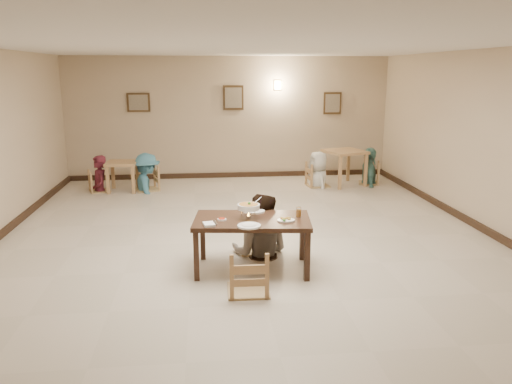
{
  "coord_description": "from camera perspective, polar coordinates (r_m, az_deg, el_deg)",
  "views": [
    {
      "loc": [
        -0.68,
        -7.5,
        2.63
      ],
      "look_at": [
        0.08,
        -0.42,
        0.9
      ],
      "focal_mm": 35.0,
      "sensor_mm": 36.0,
      "label": 1
    }
  ],
  "objects": [
    {
      "name": "napkin_cutlery",
      "position": [
        6.38,
        -5.37,
        -3.69
      ],
      "size": [
        0.19,
        0.28,
        0.03
      ],
      "color": "white",
      "rests_on": "main_table"
    },
    {
      "name": "chair_near",
      "position": [
        6.04,
        -0.91,
        -6.71
      ],
      "size": [
        0.5,
        0.5,
        1.07
      ],
      "rotation": [
        0.0,
        0.0,
        3.11
      ],
      "color": "tan",
      "rests_on": "floor"
    },
    {
      "name": "baseboard_right",
      "position": [
        9.19,
        24.64,
        -3.9
      ],
      "size": [
        0.06,
        10.0,
        0.12
      ],
      "primitive_type": "cube",
      "color": "black",
      "rests_on": "floor"
    },
    {
      "name": "chair_far",
      "position": [
        7.39,
        0.1,
        -3.43
      ],
      "size": [
        0.44,
        0.44,
        0.93
      ],
      "rotation": [
        0.0,
        0.0,
        -0.11
      ],
      "color": "tan",
      "rests_on": "floor"
    },
    {
      "name": "bg_diner_d",
      "position": [
        12.16,
        12.96,
        4.96
      ],
      "size": [
        0.61,
        1.09,
        1.75
      ],
      "primitive_type": "imported",
      "rotation": [
        0.0,
        0.0,
        1.38
      ],
      "color": "slate",
      "rests_on": "floor"
    },
    {
      "name": "picture_c",
      "position": [
        12.9,
        8.73,
        10.0
      ],
      "size": [
        0.45,
        0.04,
        0.55
      ],
      "color": "#372513",
      "rests_on": "wall_back"
    },
    {
      "name": "floor",
      "position": [
        7.97,
        -0.9,
        -5.64
      ],
      "size": [
        10.0,
        10.0,
        0.0
      ],
      "primitive_type": "plane",
      "color": "#C3B3A0",
      "rests_on": "ground"
    },
    {
      "name": "bg_chair_rr",
      "position": [
        12.22,
        12.87,
        3.21
      ],
      "size": [
        0.47,
        0.47,
        0.99
      ],
      "rotation": [
        0.0,
        0.0,
        -1.87
      ],
      "color": "tan",
      "rests_on": "floor"
    },
    {
      "name": "wall_right",
      "position": [
        8.91,
        25.72,
        4.99
      ],
      "size": [
        0.0,
        10.0,
        10.0
      ],
      "primitive_type": "plane",
      "rotation": [
        1.57,
        0.0,
        -1.57
      ],
      "color": "tan",
      "rests_on": "floor"
    },
    {
      "name": "bg_table_right",
      "position": [
        11.92,
        10.11,
        4.03
      ],
      "size": [
        1.05,
        1.05,
        0.83
      ],
      "rotation": [
        0.0,
        0.0,
        0.32
      ],
      "color": "tan",
      "rests_on": "floor"
    },
    {
      "name": "main_table",
      "position": [
        6.67,
        -0.46,
        -3.72
      ],
      "size": [
        1.63,
        1.04,
        0.72
      ],
      "rotation": [
        0.0,
        0.0,
        -0.11
      ],
      "color": "#372116",
      "rests_on": "floor"
    },
    {
      "name": "baseboard_back",
      "position": [
        12.75,
        -2.96,
        1.97
      ],
      "size": [
        8.0,
        0.06,
        0.12
      ],
      "primitive_type": "cube",
      "color": "black",
      "rests_on": "floor"
    },
    {
      "name": "wall_back",
      "position": [
        12.57,
        -3.05,
        8.44
      ],
      "size": [
        10.0,
        0.0,
        10.0
      ],
      "primitive_type": "plane",
      "rotation": [
        1.57,
        0.0,
        0.0
      ],
      "color": "tan",
      "rests_on": "floor"
    },
    {
      "name": "drink_glass",
      "position": [
        6.74,
        4.9,
        -2.32
      ],
      "size": [
        0.07,
        0.07,
        0.13
      ],
      "color": "white",
      "rests_on": "main_table"
    },
    {
      "name": "bg_diner_c",
      "position": [
        11.69,
        7.18,
        4.62
      ],
      "size": [
        0.64,
        0.87,
        1.65
      ],
      "primitive_type": "imported",
      "rotation": [
        0.0,
        0.0,
        4.87
      ],
      "color": "silver",
      "rests_on": "floor"
    },
    {
      "name": "ceiling",
      "position": [
        7.54,
        -0.99,
        16.44
      ],
      "size": [
        10.0,
        10.0,
        0.0
      ],
      "primitive_type": "plane",
      "color": "silver",
      "rests_on": "wall_back"
    },
    {
      "name": "picture_b",
      "position": [
        12.49,
        -2.6,
        10.71
      ],
      "size": [
        0.5,
        0.04,
        0.6
      ],
      "color": "#372513",
      "rests_on": "wall_back"
    },
    {
      "name": "fried_plate",
      "position": [
        6.55,
        3.44,
        -3.2
      ],
      "size": [
        0.23,
        0.23,
        0.05
      ],
      "color": "white",
      "rests_on": "main_table"
    },
    {
      "name": "curry_warmer",
      "position": [
        6.63,
        -0.85,
        -1.7
      ],
      "size": [
        0.33,
        0.3,
        0.27
      ],
      "color": "silver",
      "rests_on": "main_table"
    },
    {
      "name": "bg_chair_ll",
      "position": [
        11.68,
        -17.54,
        2.25
      ],
      "size": [
        0.43,
        0.43,
        0.91
      ],
      "rotation": [
        0.0,
        0.0,
        1.91
      ],
      "color": "tan",
      "rests_on": "floor"
    },
    {
      "name": "bg_diner_a",
      "position": [
        11.62,
        -17.66,
        3.98
      ],
      "size": [
        0.58,
        0.7,
        1.63
      ],
      "primitive_type": "imported",
      "rotation": [
        0.0,
        0.0,
        5.09
      ],
      "color": "#541926",
      "rests_on": "floor"
    },
    {
      "name": "chili_dish",
      "position": [
        6.59,
        -3.93,
        -3.13
      ],
      "size": [
        0.12,
        0.12,
        0.02
      ],
      "color": "white",
      "rests_on": "main_table"
    },
    {
      "name": "bg_table_left",
      "position": [
        11.56,
        -15.03,
        2.72
      ],
      "size": [
        0.7,
        0.7,
        0.67
      ],
      "rotation": [
        0.0,
        0.0,
        -0.04
      ],
      "color": "tan",
      "rests_on": "floor"
    },
    {
      "name": "rice_plate_far",
      "position": [
        6.94,
        -0.21,
        -2.2
      ],
      "size": [
        0.3,
        0.3,
        0.07
      ],
      "color": "white",
      "rests_on": "main_table"
    },
    {
      "name": "bg_chair_lr",
      "position": [
        11.5,
        -12.44,
        2.76
      ],
      "size": [
        0.5,
        0.5,
        1.06
      ],
      "rotation": [
        0.0,
        0.0,
        -1.25
      ],
      "color": "tan",
      "rests_on": "floor"
    },
    {
      "name": "rice_plate_near",
      "position": [
        6.31,
        -0.8,
        -3.86
      ],
      "size": [
        0.29,
        0.29,
        0.07
      ],
      "color": "white",
      "rests_on": "main_table"
    },
    {
      "name": "wall_sconce",
      "position": [
        12.6,
        2.49,
        12.11
      ],
      "size": [
        0.16,
        0.05,
        0.22
      ],
      "primitive_type": "cube",
      "color": "#FFD88C",
      "rests_on": "wall_back"
    },
    {
      "name": "picture_a",
      "position": [
        12.57,
        -13.29,
        9.93
      ],
      "size": [
        0.55,
        0.04,
        0.45
      ],
      "color": "#372513",
      "rests_on": "wall_back"
    },
    {
      "name": "main_diner",
      "position": [
        7.18,
        0.52,
        -0.23
      ],
      "size": [
        1.04,
        0.91,
        1.82
      ],
      "primitive_type": "imported",
      "rotation": [
        0.0,
        0.0,
        2.86
      ],
      "color": "gray",
      "rests_on": "floor"
    },
    {
      "name": "bg_diner_b",
      "position": [
        11.45,
        -12.52,
        4.35
      ],
      "size": [
        0.92,
        1.23,
        1.7
      ],
      "primitive_type": "imported",
      "rotation": [
        0.0,
        0.0,
        1.87
      ],
      "color": "teal",
      "rests_on": "floor"
    },
    {
      "name": "wall_front",
      "position": [
        2.82,
        8.53,
        -10.1
      ],
      "size": [
        10.0,
        0.0,
        10.0
      ],
      "primitive_type": "plane",
      "rotation": [
        -1.57,
        0.0,
        0.0
      ],
      "color": "tan",
      "rests_on": "floor"
    },
    {
      "name": "bg_chair_rl",
      "position": [
        11.74,
        7.13,
        3.18
      ],
      "size": [
        0.49,
        0.49,
        1.05
      ],
      "rotation": [
        0.0,
        0.0,
        1.68
      ],
      "color": "tan",
      "rests_on": "floor"
    }
  ]
}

